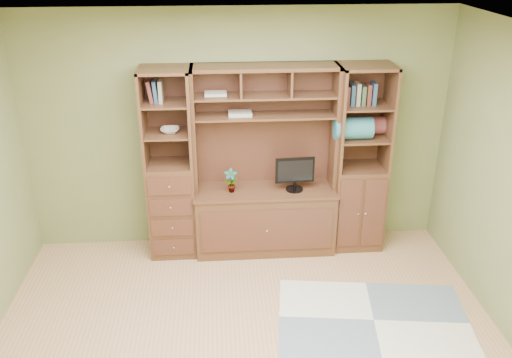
{
  "coord_description": "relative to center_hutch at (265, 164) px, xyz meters",
  "views": [
    {
      "loc": [
        -0.21,
        -3.49,
        3.23
      ],
      "look_at": [
        0.14,
        1.2,
        1.1
      ],
      "focal_mm": 38.0,
      "sensor_mm": 36.0,
      "label": 1
    }
  ],
  "objects": [
    {
      "name": "monitor",
      "position": [
        0.31,
        -0.03,
        -0.04
      ],
      "size": [
        0.43,
        0.21,
        0.51
      ],
      "primitive_type": "cube",
      "rotation": [
        0.0,
        0.0,
        0.06
      ],
      "color": "black",
      "rests_on": "center_hutch"
    },
    {
      "name": "left_tower",
      "position": [
        -1.0,
        0.04,
        0.0
      ],
      "size": [
        0.5,
        0.45,
        2.05
      ],
      "primitive_type": "cube",
      "color": "#502F1C",
      "rests_on": "ground"
    },
    {
      "name": "center_hutch",
      "position": [
        0.0,
        0.0,
        0.0
      ],
      "size": [
        1.54,
        0.53,
        2.05
      ],
      "primitive_type": "cube",
      "color": "#502F1C",
      "rests_on": "ground"
    },
    {
      "name": "blanket_teal",
      "position": [
        0.91,
        -0.01,
        0.38
      ],
      "size": [
        0.39,
        0.23,
        0.23
      ],
      "primitive_type": "cube",
      "color": "#2F717C",
      "rests_on": "right_tower"
    },
    {
      "name": "magazines",
      "position": [
        -0.26,
        0.09,
        0.53
      ],
      "size": [
        0.24,
        0.17,
        0.04
      ],
      "primitive_type": "cube",
      "color": "#B0A997",
      "rests_on": "center_hutch"
    },
    {
      "name": "blanket_red",
      "position": [
        1.15,
        0.12,
        0.36
      ],
      "size": [
        0.34,
        0.19,
        0.19
      ],
      "primitive_type": "cube",
      "color": "brown",
      "rests_on": "right_tower"
    },
    {
      "name": "room",
      "position": [
        -0.28,
        -1.73,
        0.28
      ],
      "size": [
        4.6,
        4.1,
        2.64
      ],
      "color": "tan",
      "rests_on": "ground"
    },
    {
      "name": "orchid",
      "position": [
        -0.37,
        -0.03,
        -0.16
      ],
      "size": [
        0.14,
        0.09,
        0.26
      ],
      "primitive_type": "imported",
      "color": "#A46137",
      "rests_on": "center_hutch"
    },
    {
      "name": "bowl",
      "position": [
        -0.98,
        0.04,
        0.39
      ],
      "size": [
        0.19,
        0.19,
        0.05
      ],
      "primitive_type": "imported",
      "color": "beige",
      "rests_on": "left_tower"
    },
    {
      "name": "right_tower",
      "position": [
        1.02,
        0.04,
        0.0
      ],
      "size": [
        0.55,
        0.45,
        2.05
      ],
      "primitive_type": "cube",
      "color": "#502F1C",
      "rests_on": "ground"
    },
    {
      "name": "rug",
      "position": [
        0.88,
        -1.34,
        -1.02
      ],
      "size": [
        1.87,
        1.37,
        0.01
      ],
      "primitive_type": "cube",
      "rotation": [
        0.0,
        0.0,
        -0.13
      ],
      "color": "#A7ADAD",
      "rests_on": "ground"
    }
  ]
}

